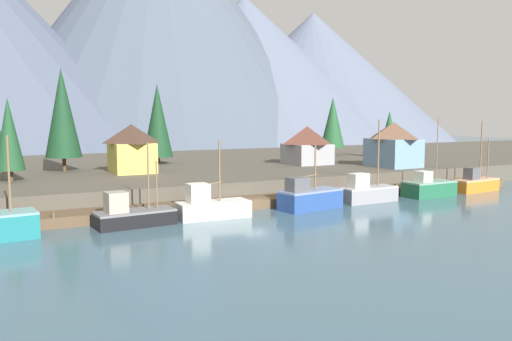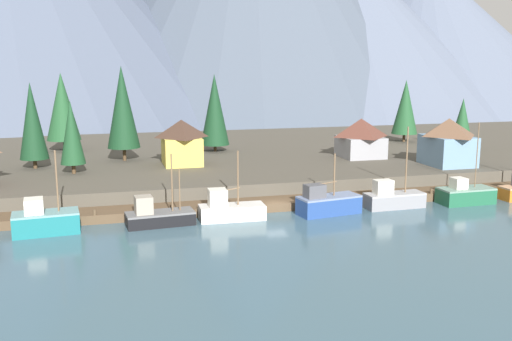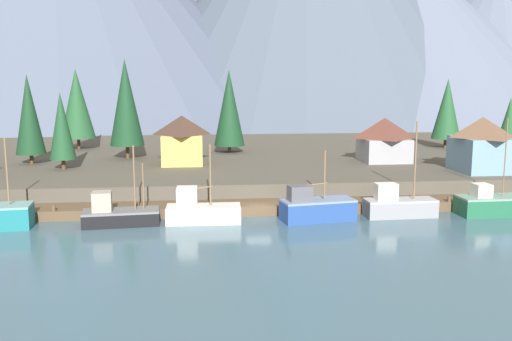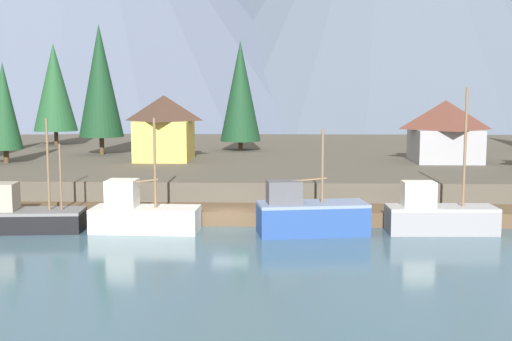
# 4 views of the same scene
# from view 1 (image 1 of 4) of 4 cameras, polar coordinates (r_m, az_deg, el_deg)

# --- Properties ---
(ground_plane) EXTENTS (400.00, 400.00, 1.00)m
(ground_plane) POSITION_cam_1_polar(r_m,az_deg,el_deg) (72.09, -7.48, -2.28)
(ground_plane) COLOR #3D5B6B
(dock) EXTENTS (80.00, 4.00, 1.60)m
(dock) POSITION_cam_1_polar(r_m,az_deg,el_deg) (55.58, -1.02, -3.64)
(dock) COLOR brown
(dock) RESTS_ON ground_plane
(shoreline_bank) EXTENTS (400.00, 56.00, 2.50)m
(shoreline_bank) POSITION_cam_1_polar(r_m,az_deg,el_deg) (83.16, -10.37, -0.02)
(shoreline_bank) COLOR #4C473D
(shoreline_bank) RESTS_ON ground_plane
(mountain_central_peak) EXTENTS (131.74, 131.74, 88.11)m
(mountain_central_peak) POSITION_cam_1_polar(r_m,az_deg,el_deg) (193.14, -10.93, 16.08)
(mountain_central_peak) COLOR #475160
(mountain_central_peak) RESTS_ON ground_plane
(mountain_east_peak) EXTENTS (117.96, 117.96, 54.74)m
(mountain_east_peak) POSITION_cam_1_polar(r_m,az_deg,el_deg) (193.73, -1.33, 11.17)
(mountain_east_peak) COLOR slate
(mountain_east_peak) RESTS_ON ground_plane
(mountain_far_ridge) EXTENTS (114.94, 114.94, 52.43)m
(mountain_far_ridge) POSITION_cam_1_polar(r_m,az_deg,el_deg) (213.60, 6.38, 10.34)
(mountain_far_ridge) COLOR slate
(mountain_far_ridge) RESTS_ON ground_plane
(fishing_boat_black) EXTENTS (7.30, 3.46, 7.55)m
(fishing_boat_black) POSITION_cam_1_polar(r_m,az_deg,el_deg) (47.22, -13.78, -4.91)
(fishing_boat_black) COLOR black
(fishing_boat_black) RESTS_ON ground_plane
(fishing_boat_white) EXTENTS (7.19, 3.01, 7.57)m
(fishing_boat_white) POSITION_cam_1_polar(r_m,az_deg,el_deg) (49.84, -5.12, -4.05)
(fishing_boat_white) COLOR silver
(fishing_boat_white) RESTS_ON ground_plane
(fishing_boat_blue) EXTENTS (7.47, 3.96, 6.87)m
(fishing_boat_blue) POSITION_cam_1_polar(r_m,az_deg,el_deg) (54.59, 6.01, -3.06)
(fishing_boat_blue) COLOR navy
(fishing_boat_blue) RESTS_ON ground_plane
(fishing_boat_grey) EXTENTS (7.18, 2.71, 9.55)m
(fishing_boat_grey) POSITION_cam_1_polar(r_m,az_deg,el_deg) (60.23, 12.40, -2.40)
(fishing_boat_grey) COLOR gray
(fishing_boat_grey) RESTS_ON ground_plane
(fishing_boat_green) EXTENTS (6.70, 3.21, 9.84)m
(fishing_boat_green) POSITION_cam_1_polar(r_m,az_deg,el_deg) (66.55, 18.85, -1.84)
(fishing_boat_green) COLOR #1E5B3D
(fishing_boat_green) RESTS_ON ground_plane
(fishing_boat_orange) EXTENTS (7.25, 2.79, 9.30)m
(fishing_boat_orange) POSITION_cam_1_polar(r_m,az_deg,el_deg) (73.36, 23.47, -1.34)
(fishing_boat_orange) COLOR #CC6B1E
(fishing_boat_orange) RESTS_ON ground_plane
(house_yellow) EXTENTS (5.52, 6.38, 6.43)m
(house_yellow) POSITION_cam_1_polar(r_m,az_deg,el_deg) (69.11, -13.81, 2.48)
(house_yellow) COLOR gold
(house_yellow) RESTS_ON shoreline_bank
(house_grey) EXTENTS (6.41, 6.61, 5.96)m
(house_grey) POSITION_cam_1_polar(r_m,az_deg,el_deg) (79.91, 5.76, 2.90)
(house_grey) COLOR gray
(house_grey) RESTS_ON shoreline_bank
(house_blue) EXTENTS (5.97, 7.25, 6.65)m
(house_blue) POSITION_cam_1_polar(r_m,az_deg,el_deg) (77.83, 15.20, 2.90)
(house_blue) COLOR #6689A8
(house_blue) RESTS_ON shoreline_bank
(conifer_near_left) EXTENTS (4.67, 4.67, 12.57)m
(conifer_near_left) POSITION_cam_1_polar(r_m,az_deg,el_deg) (81.45, -11.02, 5.54)
(conifer_near_left) COLOR #4C3823
(conifer_near_left) RESTS_ON shoreline_bank
(conifer_near_right) EXTENTS (4.78, 4.78, 13.93)m
(conifer_near_right) POSITION_cam_1_polar(r_m,az_deg,el_deg) (73.12, -20.97, 6.08)
(conifer_near_right) COLOR #4C3823
(conifer_near_right) RESTS_ON shoreline_bank
(conifer_back_left) EXTENTS (3.49, 3.49, 8.53)m
(conifer_back_left) POSITION_cam_1_polar(r_m,az_deg,el_deg) (94.57, 14.77, 4.33)
(conifer_back_left) COLOR #4C3823
(conifer_back_left) RESTS_ON shoreline_bank
(conifer_back_right) EXTENTS (3.22, 3.22, 9.59)m
(conifer_back_right) POSITION_cam_1_polar(r_m,az_deg,el_deg) (63.91, -26.07, 3.70)
(conifer_back_right) COLOR #4C3823
(conifer_back_right) RESTS_ON shoreline_bank
(conifer_centre) EXTENTS (4.66, 4.66, 11.26)m
(conifer_centre) POSITION_cam_1_polar(r_m,az_deg,el_deg) (99.97, 8.63, 5.38)
(conifer_centre) COLOR #4C3823
(conifer_centre) RESTS_ON shoreline_bank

